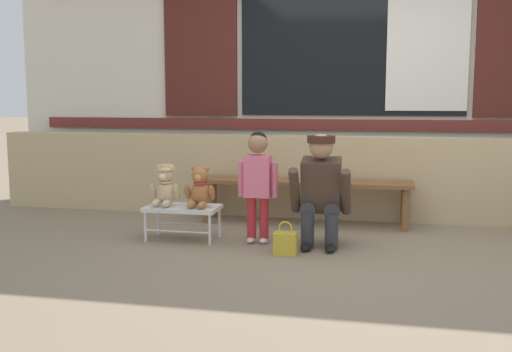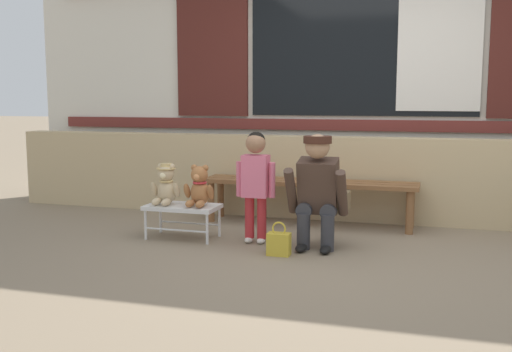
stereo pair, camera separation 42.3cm
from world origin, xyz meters
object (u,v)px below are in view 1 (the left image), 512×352
object	(u,v)px
wooden_bench_long	(304,187)
handbag_on_ground	(285,243)
adult_crouching	(322,190)
small_display_bench	(183,210)
teddy_bear_plain	(200,188)
child_standing	(258,175)
teddy_bear_with_hat	(165,186)

from	to	relation	value
wooden_bench_long	handbag_on_ground	world-z (taller)	wooden_bench_long
adult_crouching	small_display_bench	bearing A→B (deg)	-179.36
wooden_bench_long	small_display_bench	bearing A→B (deg)	-137.41
small_display_bench	adult_crouching	distance (m)	1.24
small_display_bench	teddy_bear_plain	bearing A→B (deg)	0.51
child_standing	adult_crouching	world-z (taller)	child_standing
teddy_bear_plain	adult_crouching	size ratio (longest dim) A/B	0.38
teddy_bear_with_hat	handbag_on_ground	bearing A→B (deg)	-15.76
teddy_bear_plain	wooden_bench_long	bearing A→B (deg)	47.79
teddy_bear_with_hat	adult_crouching	size ratio (longest dim) A/B	0.38
teddy_bear_with_hat	adult_crouching	world-z (taller)	adult_crouching
adult_crouching	wooden_bench_long	bearing A→B (deg)	107.02
teddy_bear_with_hat	teddy_bear_plain	bearing A→B (deg)	-0.13
wooden_bench_long	teddy_bear_with_hat	world-z (taller)	teddy_bear_with_hat
small_display_bench	adult_crouching	bearing A→B (deg)	0.64
wooden_bench_long	teddy_bear_with_hat	distance (m)	1.42
wooden_bench_long	teddy_bear_plain	bearing A→B (deg)	-132.21
small_display_bench	adult_crouching	world-z (taller)	adult_crouching
wooden_bench_long	child_standing	distance (m)	0.92
small_display_bench	handbag_on_ground	size ratio (longest dim) A/B	2.35
wooden_bench_long	teddy_bear_plain	xyz separation A→B (m)	(-0.79, -0.88, 0.09)
small_display_bench	child_standing	distance (m)	0.74
child_standing	adult_crouching	size ratio (longest dim) A/B	1.01
wooden_bench_long	adult_crouching	xyz separation A→B (m)	(0.26, -0.86, 0.11)
handbag_on_ground	teddy_bear_with_hat	bearing A→B (deg)	164.24
small_display_bench	child_standing	size ratio (longest dim) A/B	0.67
wooden_bench_long	teddy_bear_with_hat	bearing A→B (deg)	-141.86
teddy_bear_plain	adult_crouching	distance (m)	1.06
small_display_bench	teddy_bear_plain	size ratio (longest dim) A/B	1.76
child_standing	adult_crouching	xyz separation A→B (m)	(0.55, -0.02, -0.11)
teddy_bear_plain	child_standing	distance (m)	0.52
adult_crouching	handbag_on_ground	bearing A→B (deg)	-127.79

